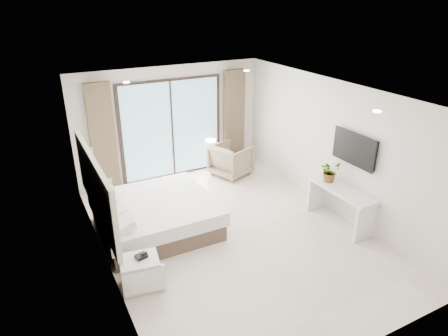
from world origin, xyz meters
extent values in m
plane|color=beige|center=(0.00, 0.00, 0.00)|extent=(6.20, 6.20, 0.00)
cube|color=silver|center=(0.00, 3.10, 1.35)|extent=(4.60, 0.02, 2.70)
cube|color=silver|center=(0.00, -3.10, 1.35)|extent=(4.60, 0.02, 2.70)
cube|color=silver|center=(-2.30, 0.00, 1.35)|extent=(0.02, 6.20, 2.70)
cube|color=silver|center=(2.30, 0.00, 1.35)|extent=(0.02, 6.20, 2.70)
cube|color=white|center=(0.00, 0.00, 2.70)|extent=(4.60, 6.20, 0.02)
cube|color=beige|center=(-2.25, 0.83, 1.15)|extent=(0.08, 3.00, 1.20)
cube|color=black|center=(2.25, -0.61, 1.55)|extent=(0.06, 1.00, 0.58)
cube|color=black|center=(2.21, -0.61, 1.55)|extent=(0.02, 1.04, 0.62)
cube|color=black|center=(0.00, 3.07, 1.20)|extent=(2.56, 0.04, 2.42)
cube|color=#8AC2DE|center=(0.00, 3.04, 1.20)|extent=(2.40, 0.01, 2.30)
cube|color=brown|center=(-1.65, 2.96, 1.25)|extent=(0.55, 0.14, 2.50)
cube|color=brown|center=(1.65, 2.96, 1.25)|extent=(0.55, 0.14, 2.50)
cylinder|color=white|center=(-1.30, -1.80, 2.68)|extent=(0.12, 0.12, 0.02)
cylinder|color=white|center=(1.30, -1.80, 2.68)|extent=(0.12, 0.12, 0.02)
cylinder|color=white|center=(-1.30, 1.80, 2.68)|extent=(0.12, 0.12, 0.02)
cylinder|color=white|center=(1.30, 1.80, 2.68)|extent=(0.12, 0.12, 0.02)
cube|color=brown|center=(-1.22, 0.83, 0.16)|extent=(2.05, 1.95, 0.33)
cube|color=white|center=(-1.22, 0.83, 0.46)|extent=(2.13, 2.03, 0.27)
cube|color=white|center=(-1.95, 0.17, 0.66)|extent=(0.28, 0.41, 0.14)
cube|color=white|center=(-1.95, 0.61, 0.66)|extent=(0.28, 0.41, 0.14)
cube|color=white|center=(-1.95, 1.06, 0.66)|extent=(0.28, 0.41, 0.14)
cube|color=white|center=(-1.95, 1.50, 0.66)|extent=(0.28, 0.41, 0.14)
cube|color=white|center=(-1.98, -0.65, 0.50)|extent=(0.64, 0.56, 0.05)
cube|color=white|center=(-1.98, -0.65, 0.03)|extent=(0.64, 0.56, 0.05)
cube|color=white|center=(-1.98, -0.86, 0.26)|extent=(0.58, 0.14, 0.47)
cube|color=white|center=(-1.98, -0.44, 0.26)|extent=(0.58, 0.14, 0.47)
cube|color=black|center=(-1.93, -0.63, 0.56)|extent=(0.20, 0.17, 0.06)
cube|color=white|center=(2.04, -0.61, 0.74)|extent=(0.47, 1.49, 0.06)
cube|color=white|center=(2.04, -1.28, 0.35)|extent=(0.45, 0.06, 0.71)
cube|color=white|center=(2.04, 0.06, 0.35)|extent=(0.45, 0.06, 0.71)
imported|color=#33662D|center=(2.04, -0.25, 0.94)|extent=(0.43, 0.47, 0.34)
imported|color=#957E62|center=(1.27, 2.40, 0.43)|extent=(1.04, 1.08, 0.87)
camera|label=1|loc=(-3.13, -5.63, 4.21)|focal=32.00mm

